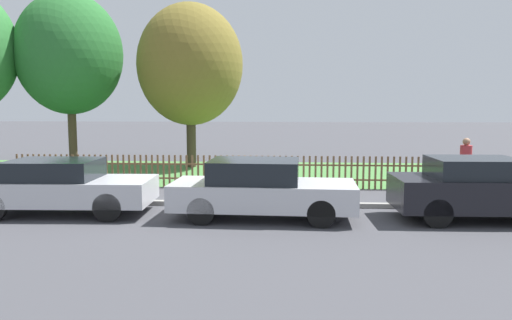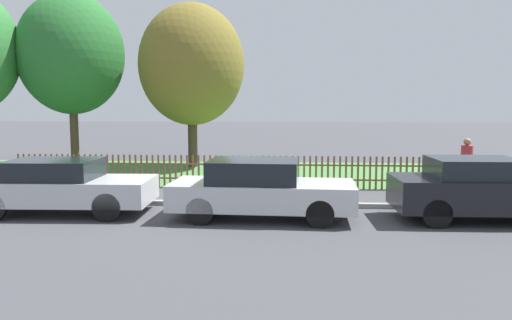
{
  "view_description": "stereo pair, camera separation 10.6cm",
  "coord_description": "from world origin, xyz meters",
  "px_view_note": "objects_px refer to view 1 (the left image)",
  "views": [
    {
      "loc": [
        1.42,
        -12.5,
        2.63
      ],
      "look_at": [
        0.56,
        1.01,
        1.1
      ],
      "focal_mm": 35.0,
      "sensor_mm": 36.0,
      "label": 1
    },
    {
      "loc": [
        1.53,
        -12.49,
        2.63
      ],
      "look_at": [
        0.56,
        1.01,
        1.1
      ],
      "focal_mm": 35.0,
      "sensor_mm": 36.0,
      "label": 2
    }
  ],
  "objects_px": {
    "covered_motorcycle": "(246,171)",
    "pedestrian_near_fence": "(466,162)",
    "parked_car_navy_estate": "(261,189)",
    "tree_behind_motorcycle": "(69,54)",
    "parked_car_black_saloon": "(61,186)",
    "parked_car_red_compact": "(480,188)",
    "tree_mid_park": "(190,65)"
  },
  "relations": [
    {
      "from": "parked_car_red_compact",
      "to": "covered_motorcycle",
      "type": "bearing_deg",
      "value": 147.58
    },
    {
      "from": "pedestrian_near_fence",
      "to": "tree_behind_motorcycle",
      "type": "bearing_deg",
      "value": 136.9
    },
    {
      "from": "parked_car_red_compact",
      "to": "tree_mid_park",
      "type": "bearing_deg",
      "value": 131.3
    },
    {
      "from": "parked_car_black_saloon",
      "to": "parked_car_navy_estate",
      "type": "distance_m",
      "value": 4.79
    },
    {
      "from": "parked_car_red_compact",
      "to": "parked_car_navy_estate",
      "type": "bearing_deg",
      "value": -179.94
    },
    {
      "from": "covered_motorcycle",
      "to": "pedestrian_near_fence",
      "type": "distance_m",
      "value": 6.43
    },
    {
      "from": "pedestrian_near_fence",
      "to": "covered_motorcycle",
      "type": "bearing_deg",
      "value": 156.74
    },
    {
      "from": "tree_behind_motorcycle",
      "to": "tree_mid_park",
      "type": "bearing_deg",
      "value": 8.42
    },
    {
      "from": "parked_car_navy_estate",
      "to": "pedestrian_near_fence",
      "type": "xyz_separation_m",
      "value": [
        5.79,
        3.5,
        0.24
      ]
    },
    {
      "from": "parked_car_red_compact",
      "to": "tree_mid_park",
      "type": "xyz_separation_m",
      "value": [
        -8.35,
        9.08,
        3.48
      ]
    },
    {
      "from": "parked_car_red_compact",
      "to": "parked_car_black_saloon",
      "type": "bearing_deg",
      "value": 178.43
    },
    {
      "from": "tree_behind_motorcycle",
      "to": "pedestrian_near_fence",
      "type": "relative_size",
      "value": 4.28
    },
    {
      "from": "parked_car_red_compact",
      "to": "pedestrian_near_fence",
      "type": "distance_m",
      "value": 3.49
    },
    {
      "from": "parked_car_navy_estate",
      "to": "tree_mid_park",
      "type": "relative_size",
      "value": 0.63
    },
    {
      "from": "parked_car_red_compact",
      "to": "tree_mid_park",
      "type": "relative_size",
      "value": 0.59
    },
    {
      "from": "parked_car_navy_estate",
      "to": "parked_car_red_compact",
      "type": "distance_m",
      "value": 4.95
    },
    {
      "from": "parked_car_navy_estate",
      "to": "tree_behind_motorcycle",
      "type": "height_order",
      "value": "tree_behind_motorcycle"
    },
    {
      "from": "parked_car_navy_estate",
      "to": "covered_motorcycle",
      "type": "distance_m",
      "value": 3.55
    },
    {
      "from": "parked_car_navy_estate",
      "to": "tree_behind_motorcycle",
      "type": "relative_size",
      "value": 0.6
    },
    {
      "from": "covered_motorcycle",
      "to": "tree_behind_motorcycle",
      "type": "height_order",
      "value": "tree_behind_motorcycle"
    },
    {
      "from": "parked_car_black_saloon",
      "to": "covered_motorcycle",
      "type": "relative_size",
      "value": 2.14
    },
    {
      "from": "tree_mid_park",
      "to": "pedestrian_near_fence",
      "type": "xyz_separation_m",
      "value": [
        9.19,
        -5.7,
        -3.28
      ]
    },
    {
      "from": "tree_behind_motorcycle",
      "to": "tree_mid_park",
      "type": "xyz_separation_m",
      "value": [
        4.75,
        0.7,
        -0.39
      ]
    },
    {
      "from": "parked_car_red_compact",
      "to": "pedestrian_near_fence",
      "type": "bearing_deg",
      "value": 74.82
    },
    {
      "from": "parked_car_black_saloon",
      "to": "pedestrian_near_fence",
      "type": "xyz_separation_m",
      "value": [
        10.58,
        3.34,
        0.25
      ]
    },
    {
      "from": "covered_motorcycle",
      "to": "tree_mid_park",
      "type": "distance_m",
      "value": 7.29
    },
    {
      "from": "covered_motorcycle",
      "to": "tree_behind_motorcycle",
      "type": "xyz_separation_m",
      "value": [
        -7.52,
        5.01,
        3.97
      ]
    },
    {
      "from": "tree_behind_motorcycle",
      "to": "parked_car_red_compact",
      "type": "bearing_deg",
      "value": -32.6
    },
    {
      "from": "parked_car_navy_estate",
      "to": "pedestrian_near_fence",
      "type": "height_order",
      "value": "pedestrian_near_fence"
    },
    {
      "from": "parked_car_navy_estate",
      "to": "parked_car_red_compact",
      "type": "bearing_deg",
      "value": 3.44
    },
    {
      "from": "parked_car_black_saloon",
      "to": "parked_car_red_compact",
      "type": "distance_m",
      "value": 9.74
    },
    {
      "from": "parked_car_black_saloon",
      "to": "tree_mid_park",
      "type": "distance_m",
      "value": 9.8
    }
  ]
}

